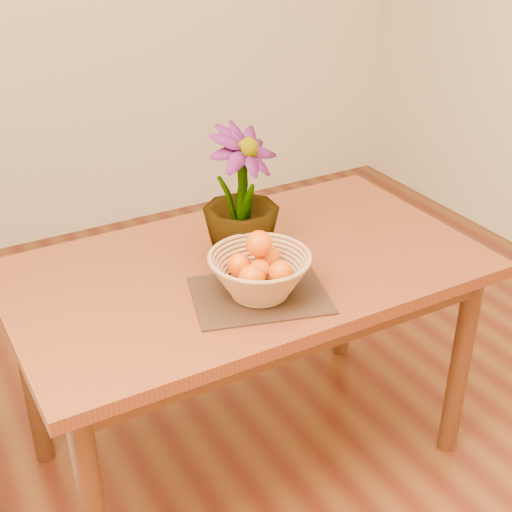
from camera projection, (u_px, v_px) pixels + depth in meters
floor at (293, 511)px, 2.25m from camera, size 4.50×4.50×0.00m
table at (247, 289)px, 2.16m from camera, size 1.40×0.80×0.75m
placemat at (260, 295)px, 1.96m from camera, size 0.43×0.37×0.01m
wicker_basket at (260, 277)px, 1.93m from camera, size 0.28×0.28×0.12m
orange_pile at (260, 264)px, 1.92m from camera, size 0.16×0.16×0.13m
potted_plant at (241, 195)px, 2.06m from camera, size 0.30×0.30×0.40m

